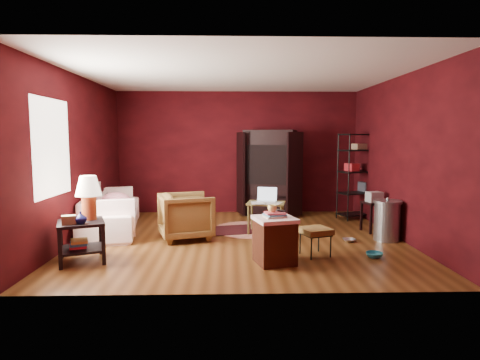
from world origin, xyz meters
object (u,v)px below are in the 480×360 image
object	(u,v)px
side_table	(85,210)
tv_armoire	(270,171)
sofa	(111,207)
laptop_desk	(266,205)
hamper	(275,239)
wire_shelving	(360,172)
armchair	(186,214)

from	to	relation	value
side_table	tv_armoire	bearing A→B (deg)	48.16
sofa	tv_armoire	xyz separation A→B (m)	(3.12, 1.48, 0.54)
sofa	laptop_desk	bearing A→B (deg)	-105.07
hamper	wire_shelving	distance (m)	3.85
side_table	laptop_desk	distance (m)	3.13
sofa	hamper	world-z (taller)	sofa
hamper	sofa	bearing A→B (deg)	144.55
armchair	hamper	distance (m)	1.97
sofa	armchair	bearing A→B (deg)	-122.89
sofa	side_table	bearing A→B (deg)	175.66
laptop_desk	tv_armoire	bearing A→B (deg)	94.54
armchair	tv_armoire	distance (m)	2.73
sofa	side_table	world-z (taller)	side_table
side_table	hamper	bearing A→B (deg)	-4.57
laptop_desk	hamper	bearing A→B (deg)	-79.09
armchair	laptop_desk	world-z (taller)	armchair
laptop_desk	side_table	bearing A→B (deg)	-138.06
armchair	wire_shelving	distance (m)	3.98
sofa	tv_armoire	distance (m)	3.50
wire_shelving	hamper	bearing A→B (deg)	-147.56
sofa	wire_shelving	xyz separation A→B (m)	(5.03, 1.07, 0.55)
laptop_desk	tv_armoire	world-z (taller)	tv_armoire
tv_armoire	side_table	bearing A→B (deg)	-113.59
side_table	laptop_desk	bearing A→B (deg)	29.74
laptop_desk	sofa	bearing A→B (deg)	-173.02
sofa	hamper	distance (m)	3.50
side_table	wire_shelving	bearing A→B (deg)	30.73
hamper	laptop_desk	distance (m)	1.77
side_table	wire_shelving	world-z (taller)	wire_shelving
side_table	tv_armoire	size ratio (longest dim) A/B	0.63
hamper	tv_armoire	world-z (taller)	tv_armoire
tv_armoire	hamper	bearing A→B (deg)	-76.23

